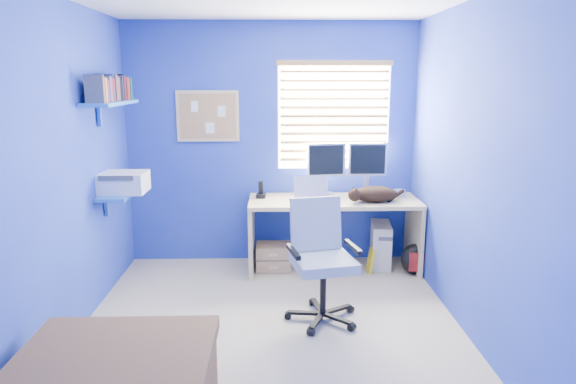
{
  "coord_description": "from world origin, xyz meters",
  "views": [
    {
      "loc": [
        0.03,
        -3.75,
        1.91
      ],
      "look_at": [
        0.15,
        0.65,
        0.95
      ],
      "focal_mm": 32.0,
      "sensor_mm": 36.0,
      "label": 1
    }
  ],
  "objects_px": {
    "office_chair": "(321,276)",
    "desk": "(333,234)",
    "cat": "(375,194)",
    "laptop": "(313,191)",
    "tower_pc": "(381,244)"
  },
  "relations": [
    {
      "from": "desk",
      "to": "tower_pc",
      "type": "height_order",
      "value": "desk"
    },
    {
      "from": "desk",
      "to": "office_chair",
      "type": "xyz_separation_m",
      "value": [
        -0.22,
        -1.1,
        -0.01
      ]
    },
    {
      "from": "cat",
      "to": "tower_pc",
      "type": "height_order",
      "value": "cat"
    },
    {
      "from": "tower_pc",
      "to": "office_chair",
      "type": "relative_size",
      "value": 0.46
    },
    {
      "from": "tower_pc",
      "to": "laptop",
      "type": "bearing_deg",
      "value": -158.02
    },
    {
      "from": "cat",
      "to": "laptop",
      "type": "bearing_deg",
      "value": 156.43
    },
    {
      "from": "tower_pc",
      "to": "office_chair",
      "type": "xyz_separation_m",
      "value": [
        -0.74,
        -1.21,
        0.14
      ]
    },
    {
      "from": "laptop",
      "to": "office_chair",
      "type": "distance_m",
      "value": 1.12
    },
    {
      "from": "desk",
      "to": "office_chair",
      "type": "distance_m",
      "value": 1.12
    },
    {
      "from": "laptop",
      "to": "tower_pc",
      "type": "height_order",
      "value": "laptop"
    },
    {
      "from": "office_chair",
      "to": "cat",
      "type": "bearing_deg",
      "value": 57.99
    },
    {
      "from": "office_chair",
      "to": "desk",
      "type": "bearing_deg",
      "value": 78.65
    },
    {
      "from": "laptop",
      "to": "cat",
      "type": "bearing_deg",
      "value": -10.34
    },
    {
      "from": "cat",
      "to": "tower_pc",
      "type": "xyz_separation_m",
      "value": [
        0.13,
        0.23,
        -0.59
      ]
    },
    {
      "from": "desk",
      "to": "cat",
      "type": "relative_size",
      "value": 3.88
    }
  ]
}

